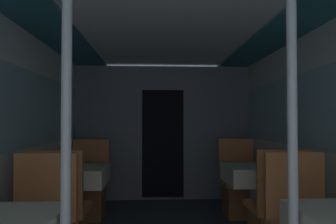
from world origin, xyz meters
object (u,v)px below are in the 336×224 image
Objects in this scene: chair_left_far_1 at (88,194)px; chair_right_near_1 at (276,223)px; dining_table_left_1 at (77,179)px; support_pole_right_0 at (293,156)px; support_pole_left_0 at (66,157)px; chair_right_far_1 at (240,193)px; dining_table_right_1 at (255,177)px.

chair_right_near_1 is (1.94, -1.23, 0.00)m from chair_left_far_1.
dining_table_left_1 is 0.35× the size of support_pole_right_0.
chair_left_far_1 is at bearing 90.00° from dining_table_left_1.
dining_table_left_1 is at bearing 130.90° from support_pole_right_0.
support_pole_right_0 is (1.21, 0.00, 0.00)m from support_pole_left_0.
chair_right_far_1 is at bearing 57.09° from support_pole_left_0.
support_pole_right_0 is 2.57m from chair_right_far_1.
support_pole_left_0 is at bearing -142.62° from chair_right_near_1.
support_pole_right_0 is 2.12× the size of chair_right_near_1.
chair_left_far_1 is 0.47× the size of support_pole_right_0.
dining_table_left_1 and dining_table_right_1 have the same top height.
support_pole_right_0 reaches higher than chair_left_far_1.
chair_left_far_1 is at bearing 162.38° from dining_table_right_1.
support_pole_left_0 is at bearing -130.90° from dining_table_right_1.
support_pole_left_0 reaches higher than chair_left_far_1.
chair_left_far_1 is at bearing 122.91° from support_pole_right_0.
chair_right_far_1 is at bearing 90.00° from chair_right_near_1.
support_pole_left_0 is 1.91m from dining_table_left_1.
dining_table_left_1 is 1.00× the size of dining_table_right_1.
chair_right_far_1 is at bearing -180.00° from chair_left_far_1.
support_pole_left_0 is 3.00m from chair_right_far_1.
dining_table_right_1 is (0.36, 1.82, -0.44)m from support_pole_right_0.
support_pole_left_0 is 2.86× the size of dining_table_right_1.
chair_right_near_1 is at bearing 37.38° from support_pole_left_0.
chair_right_near_1 and chair_right_far_1 have the same top height.
support_pole_left_0 is 2.12× the size of chair_right_near_1.
chair_right_near_1 is 1.00× the size of chair_right_far_1.
support_pole_right_0 is 1.46m from chair_right_near_1.
chair_left_far_1 is at bearing 0.00° from chair_right_far_1.
dining_table_right_1 is 0.74× the size of chair_right_near_1.
chair_left_far_1 reaches higher than dining_table_left_1.
dining_table_left_1 is 0.69m from chair_left_far_1.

